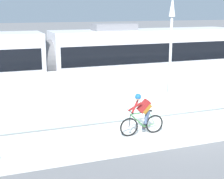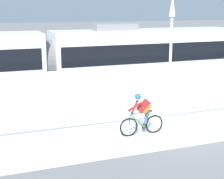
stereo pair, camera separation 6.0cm
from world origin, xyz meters
name	(u,v)px [view 2 (the right image)]	position (x,y,z in m)	size (l,w,h in m)	color
ground_plane	(178,130)	(0.00, 0.00, 0.00)	(200.00, 200.00, 0.00)	slate
bike_path_deck	(178,129)	(0.00, 0.00, 0.01)	(32.00, 3.20, 0.01)	silver
glass_parapet	(157,105)	(0.00, 1.85, 0.50)	(32.00, 0.05, 1.00)	silver
concrete_barrier_wall	(140,86)	(0.00, 3.65, 0.97)	(32.00, 0.36, 1.94)	silver
tram_rail_near	(121,94)	(0.00, 6.13, 0.00)	(32.00, 0.08, 0.01)	#595654
tram_rail_far	(112,88)	(0.00, 7.57, 0.00)	(32.00, 0.08, 0.01)	#595654
tram	(47,62)	(-3.89, 6.85, 1.89)	(22.56, 2.54, 3.81)	silver
cyclist_on_bike	(142,115)	(-1.58, 0.00, 0.78)	(1.77, 0.58, 1.61)	black
lamp_post_antenna	(171,40)	(0.76, 2.15, 3.29)	(0.28, 0.28, 5.20)	gray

